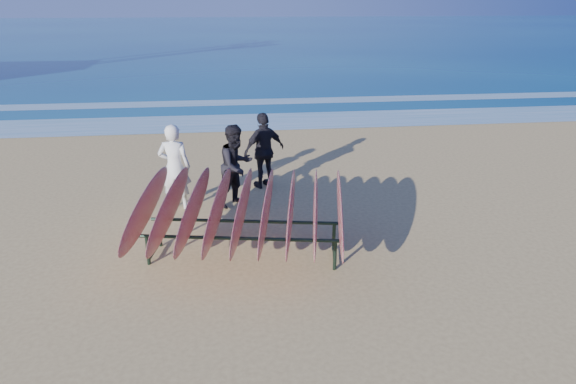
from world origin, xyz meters
name	(u,v)px	position (x,y,z in m)	size (l,w,h in m)	color
ground	(294,265)	(0.00, 0.00, 0.00)	(120.00, 120.00, 0.00)	tan
ocean	(231,33)	(0.00, 55.00, 0.01)	(160.00, 160.00, 0.00)	navy
foam_near	(255,122)	(0.00, 10.00, 0.01)	(160.00, 160.00, 0.00)	white
foam_far	(250,102)	(0.00, 13.50, 0.01)	(160.00, 160.00, 0.00)	white
surfboard_rack	(242,209)	(-0.79, 0.38, 0.85)	(3.60, 3.21, 1.34)	black
person_white	(175,167)	(-2.03, 2.65, 0.86)	(0.63, 0.41, 1.73)	silver
person_dark_a	(236,166)	(-0.81, 2.67, 0.84)	(0.81, 0.63, 1.68)	black
person_dark_b	(264,150)	(-0.18, 3.68, 0.84)	(0.99, 0.41, 1.68)	black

